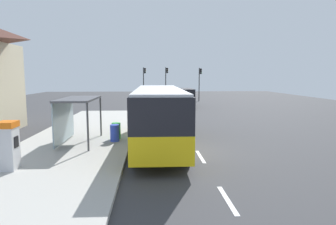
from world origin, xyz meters
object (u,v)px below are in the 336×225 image
at_px(bus, 158,113).
at_px(white_van, 184,96).
at_px(recycling_bin_green, 116,131).
at_px(traffic_light_median, 166,79).
at_px(traffic_light_far_side, 144,79).
at_px(traffic_light_near_side, 200,79).
at_px(bus_shelter, 73,109).
at_px(ticket_machine, 9,145).
at_px(recycling_bin_blue, 115,133).
at_px(sedan_near, 176,94).

relative_size(bus, white_van, 2.12).
height_order(recycling_bin_green, traffic_light_median, traffic_light_median).
bearing_deg(traffic_light_median, bus, -93.93).
bearing_deg(traffic_light_far_side, traffic_light_near_side, -5.31).
bearing_deg(bus_shelter, white_van, 67.61).
height_order(ticket_machine, recycling_bin_green, ticket_machine).
relative_size(bus, traffic_light_median, 2.10).
relative_size(recycling_bin_green, bus_shelter, 0.24).
height_order(recycling_bin_green, bus_shelter, bus_shelter).
height_order(bus, recycling_bin_blue, bus).
distance_m(recycling_bin_blue, traffic_light_median, 30.66).
xyz_separation_m(bus, white_van, (3.91, 21.13, -0.50)).
xyz_separation_m(traffic_light_near_side, traffic_light_far_side, (-8.60, 0.80, 0.06)).
bearing_deg(traffic_light_near_side, ticket_machine, -111.60).
distance_m(white_van, recycling_bin_blue, 21.63).
bearing_deg(white_van, sedan_near, 89.61).
bearing_deg(traffic_light_median, white_van, -79.28).
xyz_separation_m(recycling_bin_blue, recycling_bin_green, (0.00, 0.70, 0.00)).
xyz_separation_m(recycling_bin_green, bus_shelter, (-2.21, -0.95, 1.44)).
bearing_deg(traffic_light_median, ticket_machine, -103.10).
xyz_separation_m(ticket_machine, traffic_light_far_side, (4.67, 34.31, 2.29)).
distance_m(traffic_light_near_side, traffic_light_median, 5.35).
distance_m(bus, traffic_light_far_side, 29.94).
relative_size(recycling_bin_green, traffic_light_near_side, 0.19).
height_order(recycling_bin_green, traffic_light_near_side, traffic_light_near_side).
distance_m(sedan_near, traffic_light_far_side, 8.19).
height_order(bus, traffic_light_far_side, traffic_light_far_side).
height_order(white_van, ticket_machine, white_van).
bearing_deg(traffic_light_near_side, bus_shelter, -112.45).
distance_m(white_van, bus_shelter, 22.62).
bearing_deg(recycling_bin_green, white_van, 72.22).
xyz_separation_m(white_van, ticket_machine, (-9.97, -25.58, -0.17)).
bearing_deg(traffic_light_far_side, sedan_near, 45.78).
distance_m(white_van, ticket_machine, 27.45).
height_order(sedan_near, recycling_bin_blue, sedan_near).
xyz_separation_m(sedan_near, traffic_light_near_side, (3.20, -6.35, 2.61)).
bearing_deg(recycling_bin_blue, bus, -10.95).
distance_m(bus, ticket_machine, 7.55).
bearing_deg(ticket_machine, traffic_light_near_side, 68.40).
bearing_deg(bus_shelter, sedan_near, 76.10).
bearing_deg(traffic_light_near_side, traffic_light_far_side, 174.69).
xyz_separation_m(bus, recycling_bin_green, (-2.49, 1.18, -1.19)).
bearing_deg(ticket_machine, bus, 36.27).
bearing_deg(sedan_near, bus_shelter, -103.90).
bearing_deg(bus, recycling_bin_blue, 169.05).
distance_m(recycling_bin_blue, recycling_bin_green, 0.70).
bearing_deg(white_van, ticket_machine, -111.30).
relative_size(recycling_bin_green, traffic_light_median, 0.18).
height_order(white_van, sedan_near, white_van).
height_order(sedan_near, traffic_light_near_side, traffic_light_near_side).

